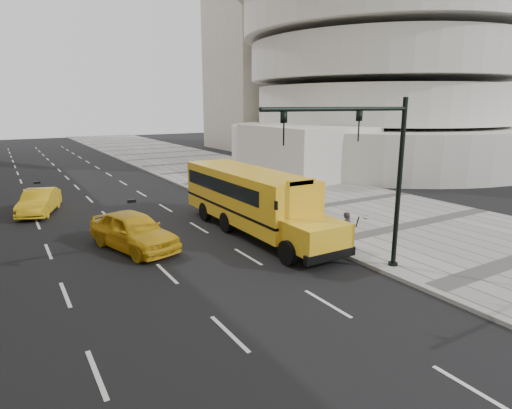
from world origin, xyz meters
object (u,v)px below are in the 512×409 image
pedestrian (347,231)px  traffic_signal (373,165)px  taxi_far (39,202)px  taxi_near (133,231)px  school_bus (249,196)px

pedestrian → traffic_signal: traffic_signal is taller
pedestrian → traffic_signal: size_ratio=0.25×
taxi_far → traffic_signal: size_ratio=0.67×
traffic_signal → taxi_far: bearing=119.7°
taxi_near → traffic_signal: bearing=-65.6°
pedestrian → school_bus: bearing=91.2°
school_bus → taxi_near: (-5.73, 0.14, -0.94)m
school_bus → pedestrian: 5.39m
taxi_near → pedestrian: size_ratio=3.01×
taxi_far → pedestrian: (10.50, -14.11, 0.25)m
taxi_near → pedestrian: (7.58, -5.14, 0.13)m
taxi_far → pedestrian: pedestrian is taller
taxi_far → taxi_near: bearing=-52.7°
pedestrian → taxi_far: bearing=107.6°
taxi_near → taxi_far: taxi_near is taller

